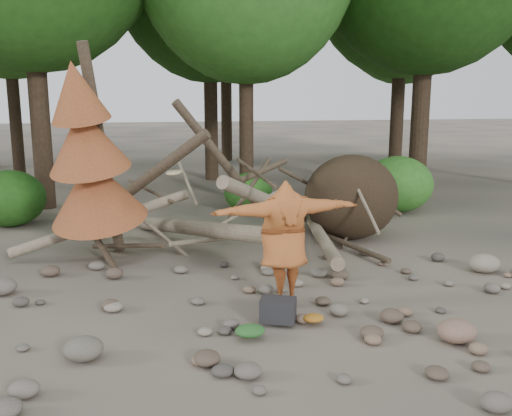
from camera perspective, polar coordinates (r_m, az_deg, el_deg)
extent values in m
plane|color=#514C44|center=(8.94, 3.14, -10.68)|extent=(120.00, 120.00, 0.00)
ellipsoid|color=#332619|center=(13.38, 9.51, 1.08)|extent=(2.20, 1.87, 1.98)
cylinder|color=gray|center=(12.10, -5.73, -2.05)|extent=(2.61, 5.11, 1.08)
cylinder|color=gray|center=(12.79, 2.08, 0.34)|extent=(3.18, 3.71, 1.90)
cylinder|color=brown|center=(12.78, -11.56, 2.37)|extent=(3.08, 1.91, 2.49)
cylinder|color=gray|center=(12.46, 6.38, -2.62)|extent=(1.13, 4.98, 0.43)
cylinder|color=brown|center=(13.04, -3.22, 4.54)|extent=(2.39, 1.03, 2.89)
cylinder|color=gray|center=(12.35, -15.15, -1.41)|extent=(3.71, 0.86, 1.20)
cylinder|color=#4C3F30|center=(11.93, -12.82, -3.72)|extent=(1.52, 1.70, 0.49)
cylinder|color=gray|center=(12.88, -0.73, -0.03)|extent=(1.57, 0.85, 0.69)
cylinder|color=#4C3F30|center=(13.66, 5.52, 2.28)|extent=(1.92, 1.25, 1.10)
cylinder|color=gray|center=(12.39, -6.96, 2.72)|extent=(0.37, 1.42, 0.85)
cylinder|color=#4C3F30|center=(12.42, 9.42, -3.70)|extent=(0.79, 2.54, 0.12)
cylinder|color=gray|center=(11.57, -4.45, -3.18)|extent=(1.78, 1.11, 0.29)
cylinder|color=#4C3F30|center=(11.91, -15.11, 5.45)|extent=(0.67, 1.13, 4.35)
cone|color=brown|center=(11.70, -15.80, 1.85)|extent=(2.06, 2.13, 1.86)
cone|color=brown|center=(11.39, -16.69, 6.62)|extent=(1.71, 1.78, 1.65)
cone|color=brown|center=(11.18, -17.53, 11.11)|extent=(1.23, 1.30, 1.41)
cylinder|color=#38281C|center=(17.80, -21.21, 14.30)|extent=(0.56, 0.56, 8.96)
cylinder|color=#38281C|center=(17.49, -0.99, 12.13)|extent=(0.44, 0.44, 7.14)
cylinder|color=#38281C|center=(20.04, 16.44, 14.90)|extent=(0.60, 0.60, 9.45)
cylinder|color=#38281C|center=(21.98, -23.19, 11.64)|extent=(0.42, 0.42, 7.56)
cylinder|color=#38281C|center=(22.39, -4.59, 13.74)|extent=(0.52, 0.52, 8.54)
cylinder|color=#38281C|center=(24.04, 14.07, 12.79)|extent=(0.50, 0.50, 8.12)
cylinder|color=#38281C|center=(28.83, -3.01, 13.46)|extent=(0.54, 0.54, 8.75)
cylinder|color=#38281C|center=(30.92, 14.28, 12.15)|extent=(0.46, 0.46, 7.84)
ellipsoid|color=#205215|center=(15.83, -23.43, 0.89)|extent=(1.80, 1.80, 1.44)
ellipsoid|color=#2B681E|center=(16.32, -0.79, 1.56)|extent=(1.40, 1.40, 1.12)
ellipsoid|color=#367B26|center=(16.79, 13.97, 2.33)|extent=(2.00, 2.00, 1.60)
imported|color=#AF5927|center=(9.04, 2.83, -3.34)|extent=(2.46, 0.90, 1.96)
cylinder|color=tan|center=(9.09, -8.21, 3.55)|extent=(0.26, 0.26, 0.09)
cube|color=black|center=(8.55, 2.22, -10.51)|extent=(0.60, 0.51, 0.34)
ellipsoid|color=#265B24|center=(8.10, -0.60, -12.50)|extent=(0.42, 0.35, 0.16)
ellipsoid|color=#A5661C|center=(8.62, 5.76, -11.19)|extent=(0.32, 0.26, 0.11)
ellipsoid|color=#635D52|center=(7.83, -16.89, -13.31)|extent=(0.51, 0.46, 0.31)
ellipsoid|color=#856353|center=(8.45, 19.44, -11.52)|extent=(0.54, 0.48, 0.32)
ellipsoid|color=gray|center=(11.74, 21.87, -5.14)|extent=(0.59, 0.53, 0.36)
ellipsoid|color=#665E56|center=(10.65, -24.08, -7.17)|extent=(0.50, 0.45, 0.30)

